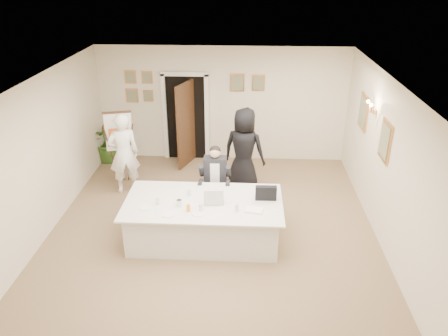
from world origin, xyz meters
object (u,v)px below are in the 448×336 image
object	(u,v)px
laptop	(214,194)
laptop_bag	(266,193)
potted_palm	(109,139)
standing_woman	(244,150)
paper_stack	(254,210)
steel_jug	(179,203)
conference_table	(204,220)
oj_glass	(188,208)
seated_man	(215,179)
standing_man	(124,154)
flip_chart	(121,151)

from	to	relation	value
laptop	laptop_bag	bearing A→B (deg)	2.54
potted_palm	laptop_bag	distance (m)	4.95
standing_woman	paper_stack	size ratio (longest dim) A/B	6.29
laptop	steel_jug	distance (m)	0.62
standing_woman	steel_jug	world-z (taller)	standing_woman
conference_table	oj_glass	bearing A→B (deg)	-122.48
conference_table	laptop	size ratio (longest dim) A/B	7.67
conference_table	laptop_bag	bearing A→B (deg)	6.76
potted_palm	steel_jug	distance (m)	4.19
standing_woman	oj_glass	size ratio (longest dim) A/B	14.16
seated_man	oj_glass	world-z (taller)	seated_man
standing_man	laptop	world-z (taller)	standing_man
seated_man	oj_glass	xyz separation A→B (m)	(-0.35, -1.35, 0.14)
seated_man	flip_chart	distance (m)	2.46
laptop_bag	steel_jug	xyz separation A→B (m)	(-1.48, -0.29, -0.07)
flip_chart	laptop_bag	size ratio (longest dim) A/B	4.46
laptop_bag	paper_stack	bearing A→B (deg)	-119.28
standing_man	laptop	bearing A→B (deg)	117.43
standing_man	flip_chart	bearing A→B (deg)	-88.29
conference_table	laptop_bag	xyz separation A→B (m)	(1.08, 0.13, 0.51)
steel_jug	standing_woman	bearing A→B (deg)	63.29
conference_table	potted_palm	xyz separation A→B (m)	(-2.67, 3.34, 0.17)
laptop	oj_glass	bearing A→B (deg)	-143.62
laptop_bag	oj_glass	world-z (taller)	laptop_bag
flip_chart	paper_stack	world-z (taller)	flip_chart
flip_chart	steel_jug	world-z (taller)	flip_chart
conference_table	potted_palm	size ratio (longest dim) A/B	2.42
seated_man	standing_man	world-z (taller)	standing_man
conference_table	standing_man	xyz separation A→B (m)	(-1.85, 1.74, 0.49)
paper_stack	steel_jug	world-z (taller)	steel_jug
potted_palm	flip_chart	bearing A→B (deg)	-61.70
standing_woman	laptop	bearing A→B (deg)	94.13
standing_man	seated_man	bearing A→B (deg)	137.54
laptop_bag	standing_man	bearing A→B (deg)	149.79
conference_table	standing_woman	xyz separation A→B (m)	(0.68, 1.98, 0.53)
standing_woman	potted_palm	size ratio (longest dim) A/B	1.63
seated_man	potted_palm	size ratio (longest dim) A/B	1.23
oj_glass	standing_woman	bearing A→B (deg)	68.81
standing_man	laptop	size ratio (longest dim) A/B	4.93
potted_palm	laptop_bag	world-z (taller)	potted_palm
steel_jug	laptop_bag	bearing A→B (deg)	11.09
standing_woman	seated_man	bearing A→B (deg)	78.52
laptop_bag	flip_chart	bearing A→B (deg)	145.42
laptop	oj_glass	size ratio (longest dim) A/B	2.75
seated_man	laptop_bag	world-z (taller)	seated_man
seated_man	oj_glass	bearing A→B (deg)	-105.72
steel_jug	flip_chart	bearing A→B (deg)	125.14
conference_table	paper_stack	bearing A→B (deg)	-16.86
steel_jug	potted_palm	bearing A→B (deg)	122.97
standing_woman	potted_palm	xyz separation A→B (m)	(-3.35, 1.36, -0.35)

